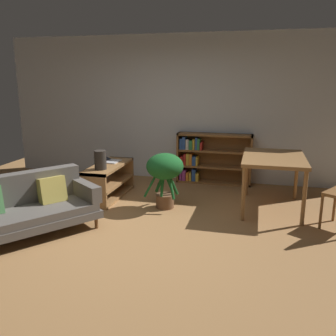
{
  "coord_description": "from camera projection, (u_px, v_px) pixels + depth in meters",
  "views": [
    {
      "loc": [
        1.5,
        -4.06,
        1.9
      ],
      "look_at": [
        0.34,
        0.55,
        0.73
      ],
      "focal_mm": 38.91,
      "sensor_mm": 36.0,
      "label": 1
    }
  ],
  "objects": [
    {
      "name": "bookshelf",
      "position": [
        208.0,
        158.0,
        6.76
      ],
      "size": [
        1.37,
        0.28,
        0.93
      ],
      "color": "brown",
      "rests_on": "ground_plane"
    },
    {
      "name": "ground_plane",
      "position": [
        132.0,
        232.0,
        4.64
      ],
      "size": [
        8.16,
        8.16,
        0.0
      ],
      "primitive_type": "plane",
      "color": "#9E7042"
    },
    {
      "name": "media_console",
      "position": [
        109.0,
        181.0,
        5.95
      ],
      "size": [
        0.44,
        1.22,
        0.54
      ],
      "color": "olive",
      "rests_on": "ground_plane"
    },
    {
      "name": "potted_floor_plant",
      "position": [
        165.0,
        171.0,
        5.38
      ],
      "size": [
        0.56,
        0.55,
        0.84
      ],
      "color": "brown",
      "rests_on": "ground_plane"
    },
    {
      "name": "back_wall_panel",
      "position": [
        178.0,
        109.0,
        6.86
      ],
      "size": [
        6.8,
        0.1,
        2.7
      ],
      "primitive_type": "cube",
      "color": "silver",
      "rests_on": "ground_plane"
    },
    {
      "name": "open_laptop",
      "position": [
        109.0,
        160.0,
        6.1
      ],
      "size": [
        0.4,
        0.31,
        0.09
      ],
      "color": "silver",
      "rests_on": "media_console"
    },
    {
      "name": "desk_speaker",
      "position": [
        100.0,
        160.0,
        5.56
      ],
      "size": [
        0.18,
        0.18,
        0.29
      ],
      "color": "#2D2823",
      "rests_on": "media_console"
    },
    {
      "name": "fabric_couch",
      "position": [
        7.0,
        210.0,
        4.38
      ],
      "size": [
        1.86,
        2.12,
        0.74
      ],
      "color": "brown",
      "rests_on": "ground_plane"
    },
    {
      "name": "dining_table",
      "position": [
        274.0,
        162.0,
        5.3
      ],
      "size": [
        0.88,
        1.26,
        0.8
      ],
      "color": "olive",
      "rests_on": "ground_plane"
    }
  ]
}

